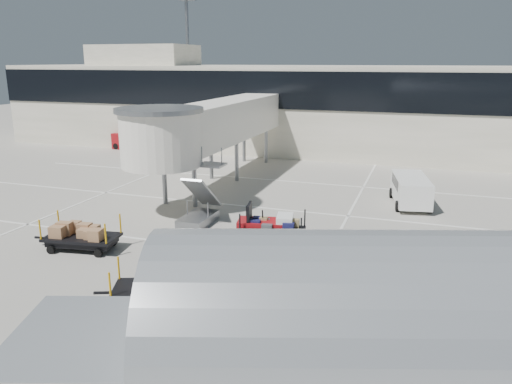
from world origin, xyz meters
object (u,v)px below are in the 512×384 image
(box_cart_far, at_px, (83,236))
(minivan, at_px, (410,188))
(baggage_tug, at_px, (266,226))
(ground_worker, at_px, (203,256))
(box_cart_near, at_px, (156,288))
(suitcase_cart, at_px, (273,230))
(belt_loader, at_px, (133,142))

(box_cart_far, xyz_separation_m, minivan, (14.01, 12.69, 0.38))
(baggage_tug, distance_m, minivan, 10.70)
(ground_worker, bearing_deg, box_cart_near, -107.41)
(ground_worker, bearing_deg, box_cart_far, 168.93)
(suitcase_cart, height_order, belt_loader, belt_loader)
(baggage_tug, bearing_deg, box_cart_far, -162.53)
(box_cart_far, distance_m, ground_worker, 6.58)
(suitcase_cart, relative_size, belt_loader, 0.87)
(box_cart_far, height_order, belt_loader, belt_loader)
(suitcase_cart, xyz_separation_m, minivan, (6.02, 8.78, 0.49))
(baggage_tug, height_order, ground_worker, baggage_tug)
(suitcase_cart, distance_m, ground_worker, 5.01)
(baggage_tug, relative_size, box_cart_far, 0.69)
(box_cart_near, xyz_separation_m, belt_loader, (-18.39, 27.61, 0.21))
(baggage_tug, height_order, box_cart_far, baggage_tug)
(box_cart_far, xyz_separation_m, ground_worker, (6.52, -0.88, 0.19))
(box_cart_near, bearing_deg, minivan, 41.71)
(minivan, bearing_deg, baggage_tug, -137.62)
(box_cart_far, relative_size, minivan, 0.86)
(box_cart_far, bearing_deg, ground_worker, -16.10)
(baggage_tug, bearing_deg, box_cart_near, -113.88)
(suitcase_cart, distance_m, belt_loader, 28.76)
(box_cart_near, height_order, ground_worker, ground_worker)
(ground_worker, bearing_deg, baggage_tug, 74.62)
(box_cart_far, relative_size, ground_worker, 2.45)
(belt_loader, bearing_deg, minivan, -14.77)
(baggage_tug, relative_size, ground_worker, 1.69)
(box_cart_near, relative_size, minivan, 0.80)
(minivan, bearing_deg, ground_worker, -129.58)
(box_cart_near, height_order, minivan, minivan)
(baggage_tug, xyz_separation_m, belt_loader, (-20.12, 19.92, 0.14))
(minivan, relative_size, belt_loader, 1.10)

